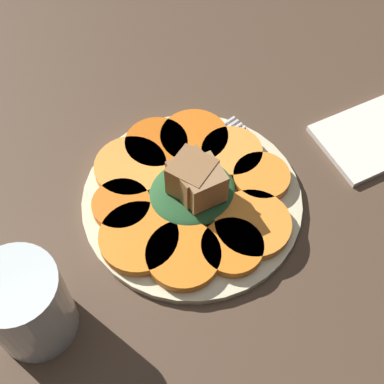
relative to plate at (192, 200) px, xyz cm
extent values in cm
cube|color=#4C3828|center=(0.00, 0.00, -1.52)|extent=(120.00, 120.00, 2.00)
cylinder|color=beige|center=(0.00, 0.00, -0.02)|extent=(25.25, 25.25, 1.00)
cylinder|color=white|center=(0.00, 0.00, 0.03)|extent=(20.20, 20.20, 1.00)
cylinder|color=orange|center=(7.64, 2.49, 1.17)|extent=(8.66, 8.66, 1.19)
cylinder|color=orange|center=(4.27, 6.52, 1.17)|extent=(8.02, 8.02, 1.19)
cylinder|color=orange|center=(-0.80, 7.99, 1.17)|extent=(6.72, 6.72, 1.19)
cylinder|color=orange|center=(-4.16, 6.53, 1.17)|extent=(8.43, 8.43, 1.19)
cylinder|color=orange|center=(-8.24, 1.51, 1.17)|extent=(6.60, 6.60, 1.19)
cylinder|color=#F99539|center=(-6.89, -3.17, 1.17)|extent=(7.31, 7.31, 1.19)
cylinder|color=orange|center=(-3.91, -7.23, 1.17)|extent=(8.30, 8.30, 1.19)
cylinder|color=#D45E12|center=(0.61, -8.40, 1.17)|extent=(7.60, 7.60, 1.19)
cylinder|color=orange|center=(4.77, -6.56, 1.17)|extent=(8.52, 8.52, 1.19)
cylinder|color=orange|center=(7.75, -2.19, 1.17)|extent=(6.58, 6.58, 1.19)
ellipsoid|color=#235128|center=(0.00, 0.00, 1.51)|extent=(10.11, 9.10, 1.87)
cube|color=olive|center=(0.00, 0.01, 4.52)|extent=(4.71, 4.71, 4.14)
cube|color=#9E754C|center=(-0.62, 1.20, 4.54)|extent=(4.25, 4.25, 4.17)
cube|color=olive|center=(-0.07, -0.01, 4.58)|extent=(5.88, 5.88, 4.27)
cube|color=silver|center=(1.01, -4.55, 0.78)|extent=(11.41, 3.69, 0.40)
cube|color=silver|center=(-5.25, -6.01, 0.78)|extent=(1.88, 2.57, 0.40)
cube|color=silver|center=(-7.90, -7.66, 0.78)|extent=(4.47, 1.33, 0.40)
cube|color=silver|center=(-8.05, -7.01, 0.78)|extent=(4.47, 1.33, 0.40)
cube|color=silver|center=(-8.20, -6.36, 0.78)|extent=(4.47, 1.33, 0.40)
cube|color=silver|center=(-8.35, -5.71, 0.78)|extent=(4.47, 1.33, 0.40)
cylinder|color=silver|center=(20.33, 6.15, 4.47)|extent=(8.00, 8.00, 9.99)
cube|color=silver|center=(-26.16, 1.76, -0.12)|extent=(16.63, 9.98, 0.80)
camera|label=1|loc=(14.86, 29.74, 51.80)|focal=50.00mm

